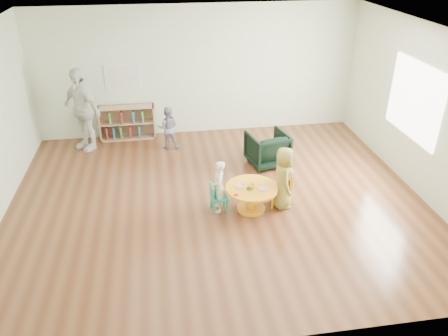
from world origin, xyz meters
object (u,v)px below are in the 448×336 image
(toddler, at_px, (168,128))
(adult_caretaker, at_px, (82,109))
(activity_table, at_px, (251,194))
(child_right, at_px, (283,178))
(bookshelf, at_px, (127,123))
(kid_chair_right, at_px, (283,187))
(child_left, at_px, (219,187))
(kid_chair_left, at_px, (217,197))
(armchair, at_px, (267,149))

(toddler, relative_size, adult_caretaker, 0.53)
(activity_table, xyz_separation_m, child_right, (0.53, 0.03, 0.24))
(bookshelf, xyz_separation_m, child_right, (2.65, -3.20, 0.17))
(child_right, relative_size, adult_caretaker, 0.62)
(kid_chair_right, bearing_deg, activity_table, 106.75)
(adult_caretaker, bearing_deg, child_left, -6.10)
(kid_chair_left, relative_size, child_right, 0.48)
(kid_chair_left, bearing_deg, toddler, -168.21)
(toddler, xyz_separation_m, adult_caretaker, (-1.72, 0.26, 0.41))
(kid_chair_right, distance_m, adult_caretaker, 4.49)
(kid_chair_right, distance_m, armchair, 1.45)
(armchair, bearing_deg, kid_chair_left, 39.09)
(kid_chair_left, height_order, adult_caretaker, adult_caretaker)
(kid_chair_right, xyz_separation_m, toddler, (-1.79, 2.49, 0.12))
(kid_chair_right, height_order, child_right, child_right)
(kid_chair_right, relative_size, armchair, 0.85)
(armchair, xyz_separation_m, child_left, (-1.17, -1.48, 0.11))
(armchair, bearing_deg, bookshelf, -43.76)
(kid_chair_right, relative_size, child_left, 0.70)
(activity_table, relative_size, toddler, 0.93)
(bookshelf, relative_size, armchair, 1.64)
(kid_chair_right, distance_m, child_right, 0.21)
(armchair, bearing_deg, kid_chair_right, 74.42)
(adult_caretaker, bearing_deg, armchair, 22.85)
(activity_table, bearing_deg, child_left, 173.88)
(kid_chair_left, bearing_deg, armchair, 138.42)
(child_left, relative_size, toddler, 0.98)
(kid_chair_left, relative_size, adult_caretaker, 0.29)
(activity_table, bearing_deg, kid_chair_right, 9.25)
(bookshelf, distance_m, child_left, 3.55)
(kid_chair_left, height_order, child_right, child_right)
(bookshelf, bearing_deg, child_right, -50.38)
(kid_chair_left, distance_m, child_left, 0.18)
(kid_chair_right, distance_m, toddler, 3.07)
(child_right, bearing_deg, bookshelf, 43.04)
(armchair, relative_size, toddler, 0.80)
(kid_chair_right, bearing_deg, armchair, 4.09)
(bookshelf, relative_size, adult_caretaker, 0.69)
(armchair, bearing_deg, child_right, 73.59)
(child_right, xyz_separation_m, toddler, (-1.76, 2.55, -0.08))
(bookshelf, bearing_deg, adult_caretaker, -154.99)
(activity_table, bearing_deg, adult_caretaker, 136.11)
(activity_table, xyz_separation_m, armchair, (0.64, 1.53, 0.04))
(kid_chair_left, bearing_deg, kid_chair_right, 90.31)
(child_right, bearing_deg, kid_chair_left, 93.60)
(activity_table, relative_size, child_left, 0.95)
(kid_chair_left, xyz_separation_m, adult_caretaker, (-2.39, 2.82, 0.59))
(bookshelf, distance_m, child_right, 4.16)
(child_left, relative_size, adult_caretaker, 0.52)
(child_right, bearing_deg, adult_caretaker, 54.50)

